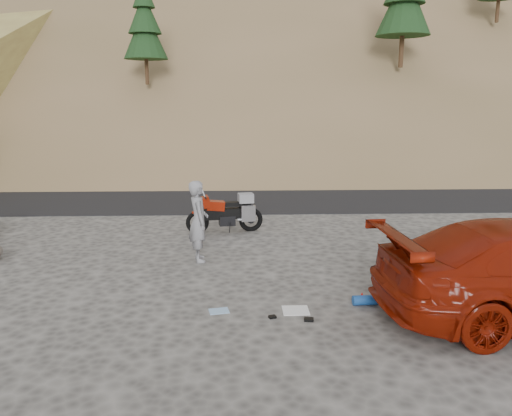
{
  "coord_description": "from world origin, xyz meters",
  "views": [
    {
      "loc": [
        0.17,
        -9.69,
        3.55
      ],
      "look_at": [
        0.57,
        1.94,
        1.0
      ],
      "focal_mm": 35.0,
      "sensor_mm": 36.0,
      "label": 1
    }
  ],
  "objects": [
    {
      "name": "gear_glove_b",
      "position": [
        0.71,
        -2.03,
        0.02
      ],
      "size": [
        0.14,
        0.12,
        0.04
      ],
      "primitive_type": "cube",
      "rotation": [
        0.0,
        0.0,
        0.36
      ],
      "color": "black",
      "rests_on": "ground"
    },
    {
      "name": "ground",
      "position": [
        0.0,
        0.0,
        0.0
      ],
      "size": [
        140.0,
        140.0,
        0.0
      ],
      "primitive_type": "plane",
      "color": "#45423F",
      "rests_on": "ground"
    },
    {
      "name": "gear_glove_a",
      "position": [
        1.3,
        -2.16,
        0.02
      ],
      "size": [
        0.17,
        0.13,
        0.04
      ],
      "primitive_type": "cube",
      "rotation": [
        0.0,
        0.0,
        -0.13
      ],
      "color": "black",
      "rests_on": "ground"
    },
    {
      "name": "gear_blue_cloth",
      "position": [
        -0.19,
        -1.73,
        0.01
      ],
      "size": [
        0.37,
        0.3,
        0.01
      ],
      "primitive_type": "cube",
      "rotation": [
        0.0,
        0.0,
        0.2
      ],
      "color": "#8AAFD6",
      "rests_on": "ground"
    },
    {
      "name": "motorcycle",
      "position": [
        -0.13,
        3.46,
        0.54
      ],
      "size": [
        2.1,
        0.83,
        1.25
      ],
      "rotation": [
        0.0,
        0.0,
        0.18
      ],
      "color": "black",
      "rests_on": "ground"
    },
    {
      "name": "gear_white_cloth",
      "position": [
        1.13,
        -1.76,
        0.01
      ],
      "size": [
        0.45,
        0.4,
        0.01
      ],
      "primitive_type": "cube",
      "rotation": [
        0.0,
        0.0,
        0.01
      ],
      "color": "white",
      "rests_on": "ground"
    },
    {
      "name": "gear_funnel",
      "position": [
        2.35,
        -1.42,
        0.09
      ],
      "size": [
        0.16,
        0.16,
        0.19
      ],
      "primitive_type": "cone",
      "rotation": [
        0.0,
        0.0,
        0.1
      ],
      "color": "red",
      "rests_on": "ground"
    },
    {
      "name": "hillside",
      "position": [
        -0.05,
        40.88,
        11.08
      ],
      "size": [
        120.0,
        73.0,
        46.72
      ],
      "color": "brown",
      "rests_on": "ground"
    },
    {
      "name": "gear_blue_mat",
      "position": [
        2.38,
        -1.55,
        0.09
      ],
      "size": [
        0.45,
        0.2,
        0.17
      ],
      "primitive_type": "cylinder",
      "rotation": [
        0.0,
        1.57,
        0.05
      ],
      "color": "#184793",
      "rests_on": "ground"
    },
    {
      "name": "road",
      "position": [
        0.0,
        9.0,
        0.0
      ],
      "size": [
        120.0,
        7.0,
        0.05
      ],
      "primitive_type": "cube",
      "color": "black",
      "rests_on": "ground"
    },
    {
      "name": "man",
      "position": [
        -0.73,
        1.05,
        0.0
      ],
      "size": [
        0.57,
        0.74,
        1.82
      ],
      "primitive_type": "imported",
      "rotation": [
        0.0,
        0.0,
        1.79
      ],
      "color": "gray",
      "rests_on": "ground"
    },
    {
      "name": "gear_bottle",
      "position": [
        3.51,
        -1.38,
        0.12
      ],
      "size": [
        0.11,
        0.11,
        0.24
      ],
      "primitive_type": "cylinder",
      "rotation": [
        0.0,
        0.0,
        -0.3
      ],
      "color": "#184793",
      "rests_on": "ground"
    }
  ]
}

